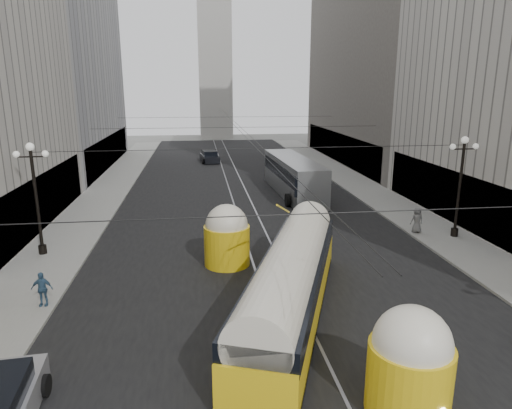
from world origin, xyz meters
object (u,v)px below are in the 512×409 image
object	(u,v)px
city_bus	(293,175)
pedestrian_sidewalk_left	(42,289)
streetcar	(291,280)
pedestrian_crossing_a	(251,371)
pedestrian_sidewalk_right	(417,220)

from	to	relation	value
city_bus	pedestrian_sidewalk_left	world-z (taller)	city_bus
streetcar	pedestrian_crossing_a	bearing A→B (deg)	-114.84
city_bus	pedestrian_sidewalk_left	xyz separation A→B (m)	(-15.33, -20.18, -0.86)
city_bus	pedestrian_crossing_a	size ratio (longest dim) A/B	7.36
pedestrian_crossing_a	pedestrian_sidewalk_right	distance (m)	19.36
pedestrian_crossing_a	pedestrian_sidewalk_right	world-z (taller)	pedestrian_sidewalk_right
pedestrian_sidewalk_left	pedestrian_sidewalk_right	bearing A→B (deg)	23.09
pedestrian_crossing_a	pedestrian_sidewalk_left	distance (m)	10.87
pedestrian_crossing_a	pedestrian_sidewalk_left	bearing A→B (deg)	37.24
pedestrian_sidewalk_right	pedestrian_sidewalk_left	bearing A→B (deg)	16.51
pedestrian_sidewalk_left	pedestrian_crossing_a	bearing A→B (deg)	-36.81
pedestrian_sidewalk_right	pedestrian_crossing_a	bearing A→B (deg)	45.57
pedestrian_sidewalk_left	city_bus	bearing A→B (deg)	55.70
city_bus	pedestrian_sidewalk_left	size ratio (longest dim) A/B	8.33
streetcar	pedestrian_sidewalk_right	bearing A→B (deg)	43.28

